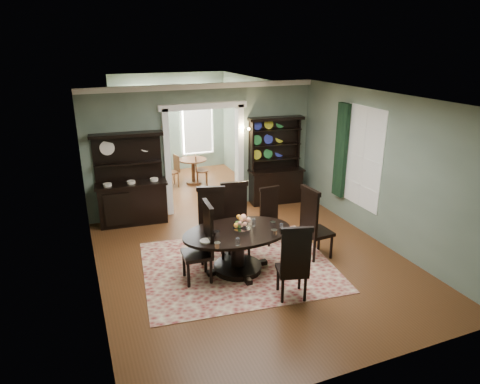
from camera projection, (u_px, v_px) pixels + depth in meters
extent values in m
cube|color=#5A3017|center=(254.00, 263.00, 7.97)|extent=(5.50, 6.00, 0.01)
cube|color=white|center=(256.00, 100.00, 6.96)|extent=(5.50, 6.00, 0.01)
cube|color=gray|center=(90.00, 209.00, 6.50)|extent=(0.01, 6.00, 3.00)
cube|color=gray|center=(383.00, 170.00, 8.43)|extent=(0.01, 6.00, 3.00)
cube|color=gray|center=(362.00, 267.00, 4.84)|extent=(5.50, 0.01, 3.00)
cube|color=gray|center=(125.00, 156.00, 9.45)|extent=(1.85, 0.01, 3.00)
cube|color=gray|center=(273.00, 142.00, 10.73)|extent=(1.85, 0.01, 3.00)
cube|color=gray|center=(202.00, 95.00, 9.67)|extent=(1.80, 0.01, 0.50)
cube|color=white|center=(203.00, 86.00, 9.56)|extent=(5.50, 0.10, 0.12)
cube|color=#5A3017|center=(187.00, 186.00, 12.12)|extent=(3.50, 3.50, 0.01)
cube|color=white|center=(182.00, 77.00, 11.11)|extent=(3.50, 3.50, 0.01)
cube|color=gray|center=(119.00, 139.00, 11.00)|extent=(0.01, 3.50, 3.00)
cube|color=gray|center=(244.00, 129.00, 12.23)|extent=(0.01, 3.50, 3.00)
cube|color=gray|center=(170.00, 123.00, 13.15)|extent=(3.50, 0.01, 3.00)
cube|color=white|center=(142.00, 124.00, 12.79)|extent=(1.05, 0.06, 2.20)
cube|color=white|center=(197.00, 120.00, 13.38)|extent=(1.05, 0.06, 2.20)
cube|color=white|center=(167.00, 163.00, 9.86)|extent=(0.14, 0.25, 2.50)
cube|color=white|center=(239.00, 155.00, 10.49)|extent=(0.14, 0.25, 2.50)
cube|color=white|center=(203.00, 106.00, 9.75)|extent=(2.08, 0.25, 0.14)
cube|color=white|center=(364.00, 158.00, 8.92)|extent=(0.02, 1.10, 2.00)
cube|color=white|center=(363.00, 158.00, 8.91)|extent=(0.01, 1.22, 2.12)
cube|color=#163119|center=(341.00, 151.00, 9.48)|extent=(0.10, 0.35, 2.10)
cube|color=#AD712E|center=(242.00, 131.00, 10.23)|extent=(0.08, 0.05, 0.18)
sphere|color=#FFD88C|center=(241.00, 130.00, 10.04)|extent=(0.07, 0.07, 0.07)
sphere|color=#FFD88C|center=(249.00, 129.00, 10.11)|extent=(0.07, 0.07, 0.07)
cube|color=maroon|center=(238.00, 266.00, 7.85)|extent=(3.68, 3.15, 0.01)
ellipsoid|color=black|center=(238.00, 232.00, 7.47)|extent=(1.96, 1.25, 0.05)
cylinder|color=black|center=(238.00, 234.00, 7.48)|extent=(1.82, 1.82, 0.03)
cylinder|color=black|center=(238.00, 251.00, 7.59)|extent=(0.25, 0.25, 0.68)
cylinder|color=black|center=(238.00, 267.00, 7.70)|extent=(0.87, 0.87, 0.10)
cylinder|color=white|center=(242.00, 229.00, 7.46)|extent=(0.31, 0.31, 0.05)
cube|color=black|center=(212.00, 236.00, 7.93)|extent=(0.60, 0.59, 0.06)
cube|color=black|center=(211.00, 210.00, 7.98)|extent=(0.49, 0.19, 0.83)
cube|color=black|center=(211.00, 189.00, 7.84)|extent=(0.53, 0.22, 0.09)
cylinder|color=black|center=(202.00, 253.00, 7.81)|extent=(0.05, 0.05, 0.49)
cylinder|color=black|center=(223.00, 252.00, 7.85)|extent=(0.05, 0.05, 0.49)
cylinder|color=black|center=(202.00, 244.00, 8.17)|extent=(0.05, 0.05, 0.49)
cylinder|color=black|center=(222.00, 243.00, 8.21)|extent=(0.05, 0.05, 0.49)
cube|color=black|center=(237.00, 230.00, 8.18)|extent=(0.55, 0.53, 0.06)
cube|color=black|center=(234.00, 205.00, 8.24)|extent=(0.49, 0.12, 0.83)
cube|color=black|center=(234.00, 184.00, 8.09)|extent=(0.54, 0.15, 0.09)
cylinder|color=black|center=(229.00, 247.00, 8.05)|extent=(0.05, 0.05, 0.49)
cylinder|color=black|center=(249.00, 245.00, 8.13)|extent=(0.05, 0.05, 0.49)
cylinder|color=black|center=(225.00, 238.00, 8.40)|extent=(0.05, 0.05, 0.49)
cylinder|color=black|center=(244.00, 236.00, 8.49)|extent=(0.05, 0.05, 0.49)
cube|color=black|center=(273.00, 224.00, 8.65)|extent=(0.42, 0.40, 0.05)
cube|color=black|center=(269.00, 205.00, 8.68)|extent=(0.41, 0.06, 0.69)
cube|color=black|center=(269.00, 189.00, 8.56)|extent=(0.44, 0.08, 0.07)
cylinder|color=black|center=(269.00, 238.00, 8.52)|extent=(0.04, 0.04, 0.41)
cylinder|color=black|center=(283.00, 235.00, 8.64)|extent=(0.04, 0.04, 0.41)
cylinder|color=black|center=(262.00, 231.00, 8.79)|extent=(0.04, 0.04, 0.41)
cylinder|color=black|center=(276.00, 229.00, 8.92)|extent=(0.04, 0.04, 0.41)
cube|color=black|center=(197.00, 254.00, 7.24)|extent=(0.50, 0.52, 0.06)
cube|color=black|center=(208.00, 230.00, 7.16)|extent=(0.09, 0.50, 0.84)
cube|color=black|center=(208.00, 206.00, 7.01)|extent=(0.11, 0.54, 0.09)
cylinder|color=black|center=(184.00, 264.00, 7.44)|extent=(0.05, 0.05, 0.49)
cylinder|color=black|center=(189.00, 275.00, 7.09)|extent=(0.05, 0.05, 0.49)
cylinder|color=black|center=(206.00, 260.00, 7.55)|extent=(0.05, 0.05, 0.49)
cylinder|color=black|center=(211.00, 271.00, 7.21)|extent=(0.05, 0.05, 0.49)
cube|color=black|center=(317.00, 232.00, 8.06)|extent=(0.51, 0.53, 0.07)
cube|color=black|center=(309.00, 213.00, 7.82)|extent=(0.09, 0.50, 0.85)
cube|color=black|center=(311.00, 191.00, 7.68)|extent=(0.12, 0.55, 0.09)
cylinder|color=black|center=(331.00, 246.00, 8.06)|extent=(0.05, 0.05, 0.50)
cylinder|color=black|center=(319.00, 238.00, 8.39)|extent=(0.05, 0.05, 0.50)
cylinder|color=black|center=(314.00, 251.00, 7.90)|extent=(0.05, 0.05, 0.50)
cylinder|color=black|center=(302.00, 242.00, 8.23)|extent=(0.05, 0.05, 0.50)
cube|color=black|center=(292.00, 271.00, 6.79)|extent=(0.56, 0.55, 0.06)
cube|color=black|center=(296.00, 254.00, 6.47)|extent=(0.46, 0.17, 0.78)
cube|color=black|center=(297.00, 230.00, 6.33)|extent=(0.50, 0.20, 0.08)
cylinder|color=black|center=(300.00, 277.00, 7.06)|extent=(0.05, 0.05, 0.46)
cylinder|color=black|center=(278.00, 278.00, 7.02)|extent=(0.05, 0.05, 0.46)
cylinder|color=black|center=(305.00, 289.00, 6.72)|extent=(0.05, 0.05, 0.46)
cylinder|color=black|center=(283.00, 290.00, 6.68)|extent=(0.05, 0.05, 0.46)
cube|color=black|center=(133.00, 204.00, 9.57)|extent=(1.50, 0.62, 0.91)
cube|color=black|center=(131.00, 184.00, 9.41)|extent=(1.59, 0.67, 0.05)
cube|color=black|center=(128.00, 157.00, 9.41)|extent=(1.46, 0.19, 1.08)
cube|color=black|center=(129.00, 163.00, 9.36)|extent=(1.43, 0.37, 0.04)
cube|color=black|center=(126.00, 135.00, 9.13)|extent=(1.57, 0.44, 0.07)
cube|color=black|center=(276.00, 186.00, 10.83)|extent=(1.33, 0.59, 0.83)
cube|color=black|center=(276.00, 170.00, 10.69)|extent=(1.43, 0.65, 0.04)
cube|color=black|center=(273.00, 144.00, 10.64)|extent=(1.29, 0.19, 1.26)
cube|color=black|center=(252.00, 147.00, 10.34)|extent=(0.07, 0.24, 1.29)
cube|color=black|center=(297.00, 142.00, 10.78)|extent=(0.07, 0.24, 1.29)
cube|color=black|center=(276.00, 119.00, 10.32)|extent=(1.41, 0.43, 0.07)
cube|color=black|center=(275.00, 159.00, 10.68)|extent=(1.31, 0.37, 0.03)
cube|color=black|center=(275.00, 145.00, 10.56)|extent=(1.31, 0.37, 0.03)
cube|color=black|center=(276.00, 130.00, 10.43)|extent=(1.31, 0.37, 0.03)
cylinder|color=brown|center=(193.00, 160.00, 12.13)|extent=(0.78, 0.78, 0.04)
cylinder|color=brown|center=(193.00, 171.00, 12.25)|extent=(0.10, 0.10, 0.69)
cylinder|color=brown|center=(194.00, 182.00, 12.36)|extent=(0.43, 0.43, 0.06)
cylinder|color=brown|center=(172.00, 172.00, 11.94)|extent=(0.38, 0.38, 0.04)
cube|color=brown|center=(177.00, 163.00, 11.95)|extent=(0.11, 0.34, 0.47)
cylinder|color=brown|center=(166.00, 179.00, 12.04)|extent=(0.03, 0.03, 0.42)
cylinder|color=brown|center=(170.00, 182.00, 11.83)|extent=(0.03, 0.03, 0.42)
cylinder|color=brown|center=(174.00, 178.00, 12.18)|extent=(0.03, 0.03, 0.42)
cylinder|color=brown|center=(178.00, 180.00, 11.98)|extent=(0.03, 0.03, 0.42)
cylinder|color=brown|center=(202.00, 171.00, 12.10)|extent=(0.37, 0.37, 0.04)
cube|color=brown|center=(196.00, 163.00, 12.00)|extent=(0.10, 0.33, 0.46)
cylinder|color=brown|center=(207.00, 179.00, 12.07)|extent=(0.03, 0.03, 0.42)
cylinder|color=brown|center=(206.00, 176.00, 12.31)|extent=(0.03, 0.03, 0.42)
cylinder|color=brown|center=(198.00, 179.00, 12.03)|extent=(0.03, 0.03, 0.42)
cylinder|color=brown|center=(197.00, 177.00, 12.27)|extent=(0.03, 0.03, 0.42)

